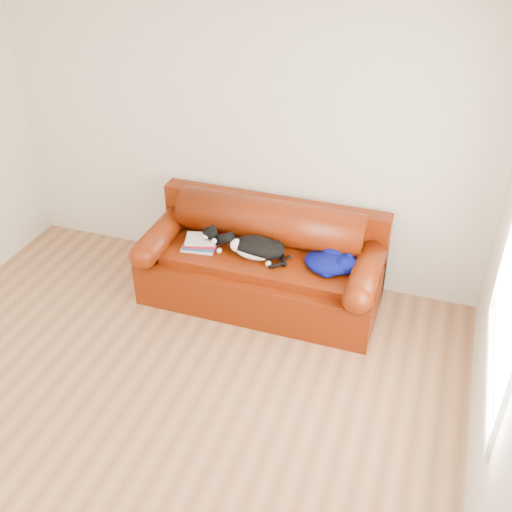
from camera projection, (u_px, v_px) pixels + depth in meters
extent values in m
plane|color=brown|center=(150.00, 405.00, 4.44)|extent=(4.50, 4.50, 0.00)
cube|color=beige|center=(240.00, 141.00, 5.30)|extent=(4.50, 0.02, 2.60)
cube|color=white|center=(99.00, 46.00, 3.00)|extent=(4.50, 4.00, 0.02)
cube|color=#441202|center=(261.00, 279.00, 5.41)|extent=(2.10, 0.90, 0.42)
cube|color=#441202|center=(260.00, 260.00, 5.24)|extent=(1.66, 0.62, 0.10)
cylinder|color=black|center=(154.00, 296.00, 5.50)|extent=(0.06, 0.06, 0.05)
cylinder|color=black|center=(354.00, 340.00, 5.00)|extent=(0.06, 0.06, 0.05)
cylinder|color=black|center=(184.00, 259.00, 6.02)|extent=(0.06, 0.06, 0.05)
cylinder|color=black|center=(368.00, 295.00, 5.52)|extent=(0.06, 0.06, 0.05)
cube|color=#441202|center=(274.00, 239.00, 5.57)|extent=(2.10, 0.18, 0.85)
cylinder|color=#441202|center=(270.00, 221.00, 5.34)|extent=(1.70, 0.40, 0.40)
cylinder|color=#441202|center=(165.00, 231.00, 5.48)|extent=(0.24, 0.88, 0.24)
sphere|color=#441202|center=(143.00, 256.00, 5.13)|extent=(0.24, 0.24, 0.24)
cylinder|color=#441202|center=(367.00, 269.00, 4.97)|extent=(0.24, 0.88, 0.24)
sphere|color=#441202|center=(357.00, 299.00, 4.63)|extent=(0.24, 0.24, 0.24)
cube|color=beige|center=(201.00, 246.00, 5.31)|extent=(0.32, 0.26, 0.02)
cube|color=white|center=(201.00, 246.00, 5.31)|extent=(0.30, 0.25, 0.02)
cube|color=#1B4996|center=(200.00, 244.00, 5.30)|extent=(0.32, 0.26, 0.02)
cube|color=white|center=(200.00, 244.00, 5.30)|extent=(0.30, 0.25, 0.02)
cube|color=maroon|center=(200.00, 241.00, 5.29)|extent=(0.32, 0.27, 0.02)
cube|color=white|center=(200.00, 241.00, 5.29)|extent=(0.30, 0.25, 0.02)
cube|color=silver|center=(200.00, 239.00, 5.27)|extent=(0.31, 0.27, 0.02)
cube|color=white|center=(200.00, 239.00, 5.27)|extent=(0.30, 0.26, 0.02)
ellipsoid|color=black|center=(258.00, 248.00, 5.14)|extent=(0.46, 0.25, 0.19)
ellipsoid|color=white|center=(254.00, 254.00, 5.12)|extent=(0.32, 0.14, 0.12)
ellipsoid|color=white|center=(237.00, 245.00, 5.16)|extent=(0.13, 0.12, 0.12)
ellipsoid|color=black|center=(274.00, 251.00, 5.12)|extent=(0.19, 0.19, 0.16)
ellipsoid|color=black|center=(226.00, 236.00, 5.19)|extent=(0.14, 0.12, 0.12)
ellipsoid|color=white|center=(222.00, 239.00, 5.17)|extent=(0.07, 0.05, 0.05)
sphere|color=#BF7272|center=(220.00, 239.00, 5.17)|extent=(0.02, 0.02, 0.02)
cone|color=black|center=(226.00, 233.00, 5.13)|extent=(0.05, 0.04, 0.06)
cone|color=black|center=(228.00, 229.00, 5.18)|extent=(0.05, 0.04, 0.06)
cylinder|color=black|center=(284.00, 260.00, 5.10)|extent=(0.10, 0.16, 0.04)
sphere|color=white|center=(232.00, 253.00, 5.20)|extent=(0.04, 0.04, 0.04)
sphere|color=white|center=(268.00, 264.00, 5.06)|extent=(0.04, 0.04, 0.04)
ellipsoid|color=#02093F|center=(329.00, 263.00, 5.01)|extent=(0.46, 0.44, 0.12)
ellipsoid|color=#02093F|center=(346.00, 265.00, 4.97)|extent=(0.28, 0.26, 0.14)
ellipsoid|color=#02093F|center=(317.00, 260.00, 5.07)|extent=(0.30, 0.32, 0.09)
ellipsoid|color=#02093F|center=(332.00, 255.00, 5.10)|extent=(0.23, 0.21, 0.14)
ellipsoid|color=#02093F|center=(326.00, 271.00, 4.94)|extent=(0.19, 0.20, 0.09)
ellipsoid|color=white|center=(338.00, 265.00, 4.95)|extent=(0.17, 0.11, 0.04)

